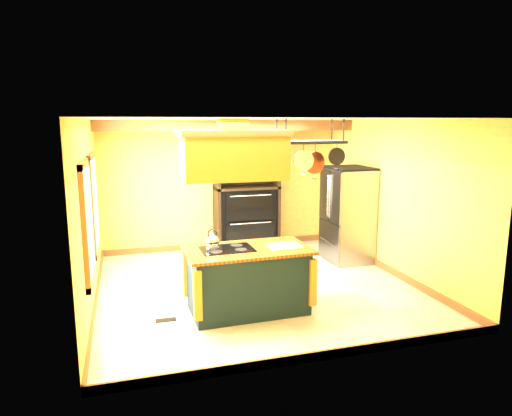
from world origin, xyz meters
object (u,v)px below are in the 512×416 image
range_hood (233,153)px  pot_rack (310,149)px  kitchen_island (248,279)px  refrigerator (347,217)px  hutch (246,207)px

range_hood → pot_rack: bearing=0.1°
kitchen_island → pot_rack: (0.91, 0.00, 1.82)m
kitchen_island → pot_rack: 2.03m
refrigerator → kitchen_island: bearing=-143.8°
hutch → kitchen_island: bearing=-104.6°
hutch → pot_rack: bearing=-88.5°
refrigerator → hutch: hutch is taller
range_hood → hutch: bearing=72.1°
kitchen_island → pot_rack: pot_rack is taller
range_hood → hutch: (1.02, 3.15, -1.35)m
kitchen_island → pot_rack: size_ratio=1.78×
pot_rack → refrigerator: size_ratio=0.55×
kitchen_island → hutch: (0.82, 3.15, 0.43)m
kitchen_island → hutch: 3.29m
pot_rack → refrigerator: (1.57, 1.81, -1.42)m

